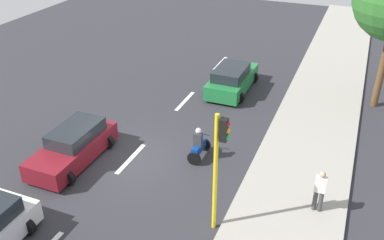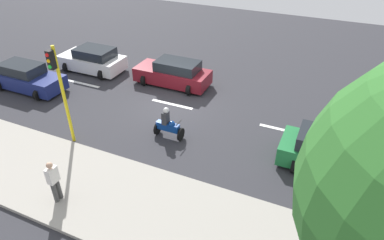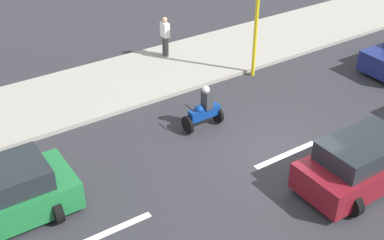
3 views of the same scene
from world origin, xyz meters
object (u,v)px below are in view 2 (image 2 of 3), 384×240
motorcycle (168,125)px  pedestrian_near_signal (54,180)px  car_green (335,154)px  car_maroon (174,73)px  car_dark_blue (27,78)px  traffic_light_corner (59,83)px  car_white (93,60)px

motorcycle → pedestrian_near_signal: bearing=-17.8°
car_green → pedestrian_near_signal: (6.00, -8.76, 0.35)m
car_maroon → car_dark_blue: (3.94, -7.34, -0.00)m
motorcycle → car_maroon: bearing=-155.8°
car_green → traffic_light_corner: traffic_light_corner is taller
car_white → car_green: bearing=75.7°
car_maroon → car_white: size_ratio=1.07×
car_maroon → traffic_light_corner: traffic_light_corner is taller
traffic_light_corner → car_white: bearing=-149.2°
car_green → car_dark_blue: 16.61m
pedestrian_near_signal → traffic_light_corner: bearing=-146.0°
car_maroon → traffic_light_corner: size_ratio=0.98×
motorcycle → car_dark_blue: bearing=-95.5°
car_maroon → pedestrian_near_signal: (10.11, 0.51, 0.35)m
car_dark_blue → car_white: bearing=154.1°
car_green → car_dark_blue: same height
car_dark_blue → traffic_light_corner: (3.06, 5.75, 2.22)m
car_dark_blue → car_white: (-3.63, 1.76, 0.00)m
car_maroon → motorcycle: 5.34m
car_dark_blue → car_green: bearing=89.4°
car_white → traffic_light_corner: traffic_light_corner is taller
car_white → pedestrian_near_signal: pedestrian_near_signal is taller
car_green → car_maroon: bearing=-113.9°
car_green → motorcycle: size_ratio=2.91×
car_maroon → traffic_light_corner: 7.52m
car_white → pedestrian_near_signal: (9.79, 6.08, 0.35)m
car_green → pedestrian_near_signal: pedestrian_near_signal is taller
car_white → traffic_light_corner: size_ratio=0.91×
car_dark_blue → motorcycle: motorcycle is taller
car_white → motorcycle: motorcycle is taller
car_green → car_dark_blue: size_ratio=1.05×
car_dark_blue → car_white: same height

